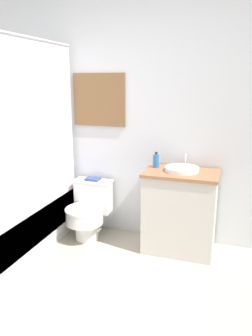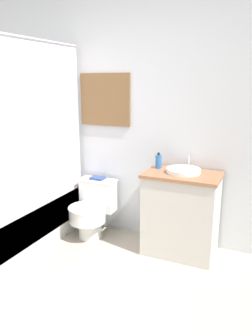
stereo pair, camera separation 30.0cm
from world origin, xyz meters
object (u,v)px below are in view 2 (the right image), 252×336
toilet (92,209)px  soap_bottle (158,161)px  sink (183,170)px  book_on_tank (98,178)px

toilet → soap_bottle: size_ratio=3.88×
sink → soap_bottle: 0.28m
sink → book_on_tank: size_ratio=2.38×
toilet → sink: 1.09m
toilet → soap_bottle: soap_bottle is taller
soap_bottle → book_on_tank: soap_bottle is taller
sink → toilet: bearing=-177.3°
sink → book_on_tank: 0.99m
soap_bottle → book_on_tank: (-0.69, 0.03, -0.26)m
book_on_tank → toilet: bearing=-90.0°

